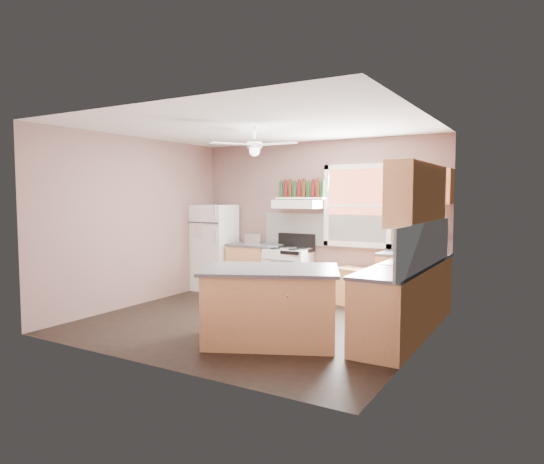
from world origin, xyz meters
The scene contains 32 objects.
floor centered at (0.00, 0.00, 0.00)m, with size 4.50×4.50×0.00m, color black.
ceiling centered at (0.00, 0.00, 2.70)m, with size 4.50×4.50×0.00m, color white.
wall_back centered at (0.00, 2.02, 1.35)m, with size 4.50×0.05×2.70m, color #775954.
wall_right centered at (2.27, 0.00, 1.35)m, with size 0.05×4.00×2.70m, color #775954.
wall_left centered at (-2.27, 0.00, 1.35)m, with size 0.05×4.00×2.70m, color #775954.
backsplash_back centered at (0.45, 1.99, 1.18)m, with size 2.90×0.03×0.55m, color white.
backsplash_right centered at (2.23, 0.30, 1.18)m, with size 0.03×2.60×0.55m, color white.
window_view centered at (0.75, 1.98, 1.60)m, with size 1.00×0.02×1.20m, color brown.
window_frame centered at (0.75, 1.96, 1.60)m, with size 1.16×0.07×1.36m, color white.
refrigerator centered at (-1.91, 1.62, 0.80)m, with size 0.67×0.66×1.59m, color white.
base_cabinet_left centered at (-1.06, 1.70, 0.43)m, with size 0.90×0.60×0.86m, color tan.
counter_left centered at (-1.06, 1.70, 0.88)m, with size 0.92×0.62×0.04m, color #474749.
toaster centered at (-1.12, 1.71, 0.99)m, with size 0.28×0.16×0.18m, color silver.
stove centered at (-0.36, 1.64, 0.43)m, with size 0.72×0.64×0.86m, color white.
range_hood centered at (-0.23, 1.75, 1.62)m, with size 0.78×0.50×0.14m, color white.
bottle_shelf centered at (-0.23, 1.87, 1.72)m, with size 0.90×0.26×0.03m, color white.
cart centered at (0.81, 1.71, 0.29)m, with size 0.58×0.39×0.58m, color tan.
base_cabinet_corner centered at (1.75, 1.70, 0.43)m, with size 1.00×0.60×0.86m, color tan.
base_cabinet_right centered at (1.95, 0.30, 0.43)m, with size 0.60×2.20×0.86m, color tan.
counter_corner centered at (1.75, 1.70, 0.88)m, with size 1.02×0.62×0.04m, color #474749.
counter_right centered at (1.94, 0.30, 0.88)m, with size 0.62×2.22×0.04m, color #474749.
sink centered at (1.94, 0.50, 0.90)m, with size 0.55×0.45×0.03m, color silver.
faucet centered at (2.10, 0.50, 0.97)m, with size 0.03×0.03×0.14m, color silver.
upper_cabinet_right centered at (2.08, 0.50, 1.78)m, with size 0.33×1.80×0.76m, color tan.
upper_cabinet_corner centered at (1.95, 1.83, 1.90)m, with size 0.60×0.33×0.52m, color tan.
paper_towel centered at (2.07, 1.86, 1.25)m, with size 0.12×0.12×0.26m, color white.
island centered at (0.64, -0.66, 0.43)m, with size 1.52×0.96×0.86m, color tan.
island_top centered at (0.64, -0.66, 0.88)m, with size 1.61×1.05×0.04m, color #474749.
ceiling_fan_hub centered at (0.00, 0.00, 2.45)m, with size 0.20×0.20×0.08m, color white.
soap_bottle centered at (2.04, 0.43, 1.01)m, with size 0.09×0.09×0.22m, color silver.
red_caddy centered at (1.89, 1.14, 0.95)m, with size 0.18×0.12×0.10m, color red.
wine_bottles centered at (-0.23, 1.87, 1.88)m, with size 0.86×0.06×0.31m.
Camera 1 is at (3.56, -5.61, 1.77)m, focal length 32.00 mm.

